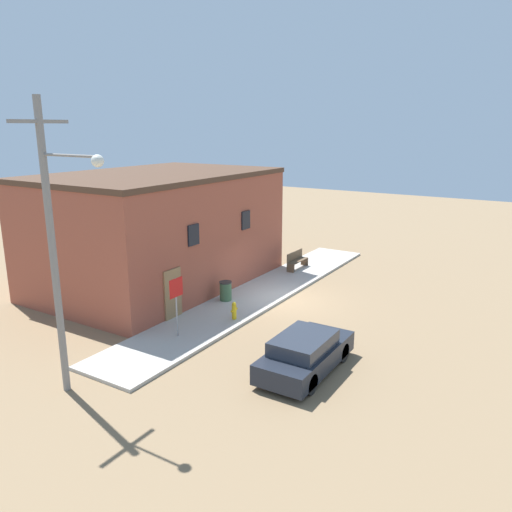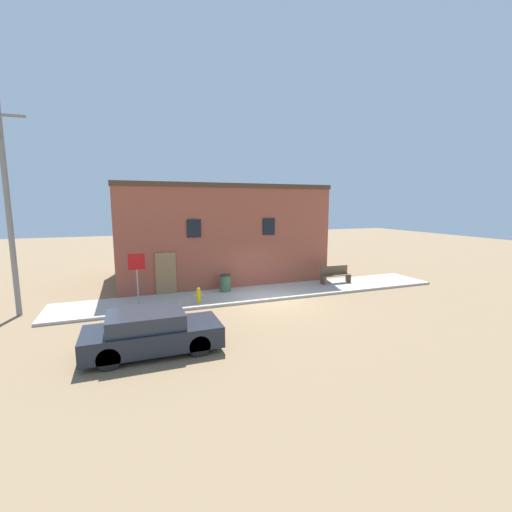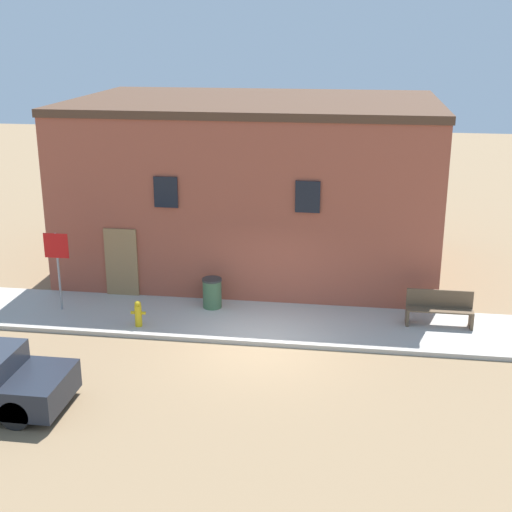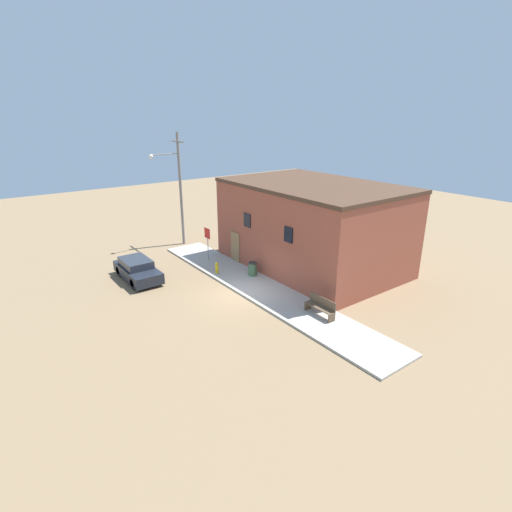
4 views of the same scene
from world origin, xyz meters
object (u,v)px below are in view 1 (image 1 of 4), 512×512
at_px(stop_sign, 176,296).
at_px(bench, 297,260).
at_px(parked_car, 305,353).
at_px(fire_hydrant, 234,310).
at_px(trash_bin, 226,291).
at_px(utility_pole, 56,240).

height_order(stop_sign, bench, stop_sign).
bearing_deg(parked_car, bench, 28.57).
distance_m(fire_hydrant, trash_bin, 2.36).
bearing_deg(bench, trash_bin, 176.92).
xyz_separation_m(bench, parked_car, (-10.43, -5.68, 0.04)).
bearing_deg(utility_pole, fire_hydrant, -8.61).
xyz_separation_m(fire_hydrant, bench, (8.10, 1.28, 0.11)).
xyz_separation_m(stop_sign, parked_car, (0.22, -5.23, -1.10)).
distance_m(fire_hydrant, parked_car, 4.98).
height_order(stop_sign, utility_pole, utility_pole).
distance_m(trash_bin, parked_car, 7.26).
bearing_deg(stop_sign, utility_pole, 176.84).
bearing_deg(trash_bin, parked_car, -123.91).
bearing_deg(parked_car, trash_bin, 56.09).
height_order(trash_bin, utility_pole, utility_pole).
bearing_deg(fire_hydrant, bench, 9.02).
xyz_separation_m(trash_bin, parked_car, (-4.05, -6.02, 0.07)).
relative_size(fire_hydrant, trash_bin, 0.83).
bearing_deg(utility_pole, stop_sign, -3.16).
bearing_deg(trash_bin, utility_pole, -176.60).
xyz_separation_m(stop_sign, bench, (10.66, 0.45, -1.14)).
bearing_deg(bench, parked_car, -151.43).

